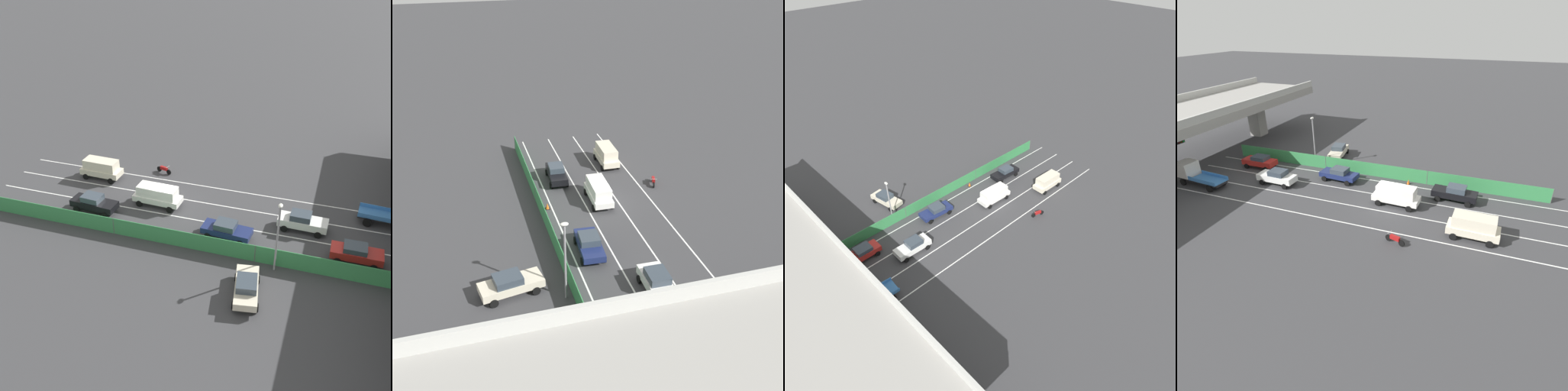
# 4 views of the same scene
# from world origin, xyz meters

# --- Properties ---
(ground_plane) EXTENTS (300.00, 300.00, 0.00)m
(ground_plane) POSITION_xyz_m (0.00, 0.00, 0.00)
(ground_plane) COLOR #38383A
(lane_line_left_edge) EXTENTS (0.14, 43.42, 0.01)m
(lane_line_left_edge) POSITION_xyz_m (-4.86, 3.71, 0.00)
(lane_line_left_edge) COLOR silver
(lane_line_left_edge) RESTS_ON ground
(lane_line_mid_left) EXTENTS (0.14, 43.42, 0.01)m
(lane_line_mid_left) POSITION_xyz_m (-1.62, 3.71, 0.00)
(lane_line_mid_left) COLOR silver
(lane_line_mid_left) RESTS_ON ground
(lane_line_mid_right) EXTENTS (0.14, 43.42, 0.01)m
(lane_line_mid_right) POSITION_xyz_m (1.62, 3.71, 0.00)
(lane_line_mid_right) COLOR silver
(lane_line_mid_right) RESTS_ON ground
(lane_line_right_edge) EXTENTS (0.14, 43.42, 0.01)m
(lane_line_right_edge) POSITION_xyz_m (4.86, 3.71, 0.00)
(lane_line_right_edge) COLOR silver
(lane_line_right_edge) RESTS_ON ground
(green_fence) EXTENTS (0.10, 39.52, 1.66)m
(green_fence) POSITION_xyz_m (6.07, 3.71, 0.83)
(green_fence) COLOR #338447
(green_fence) RESTS_ON ground
(car_sedan_red) EXTENTS (1.96, 4.32, 1.62)m
(car_sedan_red) POSITION_xyz_m (3.41, 18.40, 0.90)
(car_sedan_red) COLOR red
(car_sedan_red) RESTS_ON ground
(car_van_white) EXTENTS (2.21, 4.90, 2.09)m
(car_van_white) POSITION_xyz_m (0.19, -0.89, 1.19)
(car_van_white) COLOR silver
(car_van_white) RESTS_ON ground
(car_hatchback_white) EXTENTS (2.05, 4.56, 1.76)m
(car_hatchback_white) POSITION_xyz_m (0.07, 13.45, 0.95)
(car_hatchback_white) COLOR silver
(car_hatchback_white) RESTS_ON ground
(car_van_cream) EXTENTS (2.15, 4.54, 2.17)m
(car_van_cream) POSITION_xyz_m (-3.17, -8.89, 1.23)
(car_van_cream) COLOR beige
(car_van_cream) RESTS_ON ground
(car_sedan_navy) EXTENTS (2.31, 4.63, 1.60)m
(car_sedan_navy) POSITION_xyz_m (3.43, 7.10, 0.87)
(car_sedan_navy) COLOR navy
(car_sedan_navy) RESTS_ON ground
(car_sedan_black) EXTENTS (2.18, 4.73, 1.72)m
(car_sedan_black) POSITION_xyz_m (3.13, -6.44, 0.93)
(car_sedan_black) COLOR black
(car_sedan_black) RESTS_ON ground
(flatbed_truck_blue) EXTENTS (2.61, 6.25, 2.54)m
(flatbed_truck_blue) POSITION_xyz_m (-3.11, 22.54, 1.31)
(flatbed_truck_blue) COLOR black
(flatbed_truck_blue) RESTS_ON ground
(motorcycle) EXTENTS (0.78, 1.90, 0.93)m
(motorcycle) POSITION_xyz_m (-6.34, -2.77, 0.46)
(motorcycle) COLOR black
(motorcycle) RESTS_ON ground
(parked_sedan_cream) EXTENTS (4.91, 2.63, 1.67)m
(parked_sedan_cream) POSITION_xyz_m (10.41, 10.55, 0.91)
(parked_sedan_cream) COLOR beige
(parked_sedan_cream) RESTS_ON ground
(street_lamp) EXTENTS (0.60, 0.36, 6.40)m
(street_lamp) POSITION_xyz_m (6.63, 12.06, 3.94)
(street_lamp) COLOR gray
(street_lamp) RESTS_ON ground
(traffic_cone) EXTENTS (0.47, 0.47, 0.61)m
(traffic_cone) POSITION_xyz_m (5.30, -0.86, 0.28)
(traffic_cone) COLOR orange
(traffic_cone) RESTS_ON ground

